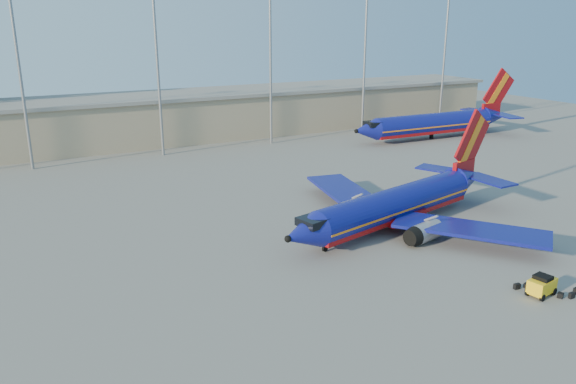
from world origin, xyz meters
name	(u,v)px	position (x,y,z in m)	size (l,w,h in m)	color
ground	(338,242)	(0.00, 0.00, 0.00)	(220.00, 220.00, 0.00)	slate
terminal_building	(221,112)	(10.00, 58.00, 4.32)	(122.00, 16.00, 8.50)	tan
light_mast_row	(216,45)	(5.00, 46.00, 17.55)	(101.60, 1.60, 28.65)	gray
aircraft_main	(399,204)	(8.47, 1.10, 2.42)	(32.88, 31.25, 11.31)	navy
aircraft_second	(436,123)	(44.66, 35.61, 2.89)	(37.14, 14.47, 12.58)	navy
baggage_tug	(542,285)	(8.40, -17.42, 0.90)	(2.64, 1.87, 1.74)	yellow
luggage_pile	(547,291)	(9.12, -17.47, 0.23)	(4.25, 3.53, 0.51)	black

